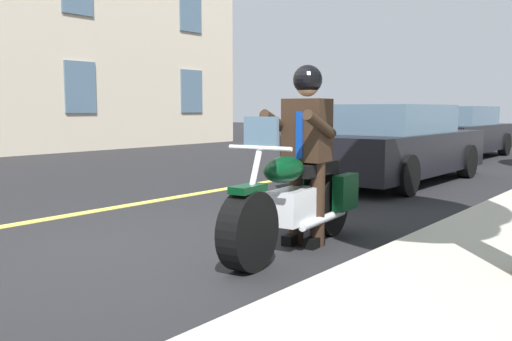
# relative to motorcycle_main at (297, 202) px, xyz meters

# --- Properties ---
(ground_plane) EXTENTS (80.00, 80.00, 0.00)m
(ground_plane) POSITION_rel_motorcycle_main_xyz_m (1.00, -1.14, -0.45)
(ground_plane) COLOR black
(lane_center_stripe) EXTENTS (60.00, 0.16, 0.01)m
(lane_center_stripe) POSITION_rel_motorcycle_main_xyz_m (1.00, -3.14, -0.45)
(lane_center_stripe) COLOR #E5DB4C
(lane_center_stripe) RESTS_ON ground_plane
(motorcycle_main) EXTENTS (2.22, 0.75, 1.26)m
(motorcycle_main) POSITION_rel_motorcycle_main_xyz_m (0.00, 0.00, 0.00)
(motorcycle_main) COLOR black
(motorcycle_main) RESTS_ON ground_plane
(rider_main) EXTENTS (0.66, 0.60, 1.74)m
(rider_main) POSITION_rel_motorcycle_main_xyz_m (-0.19, -0.02, 0.58)
(rider_main) COLOR black
(rider_main) RESTS_ON ground_plane
(car_silver) EXTENTS (4.60, 1.92, 1.40)m
(car_silver) POSITION_rel_motorcycle_main_xyz_m (-11.07, -2.18, 0.24)
(car_silver) COLOR black
(car_silver) RESTS_ON ground_plane
(car_dark) EXTENTS (4.60, 1.92, 1.40)m
(car_dark) POSITION_rel_motorcycle_main_xyz_m (-5.09, -1.35, 0.24)
(car_dark) COLOR black
(car_dark) RESTS_ON ground_plane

